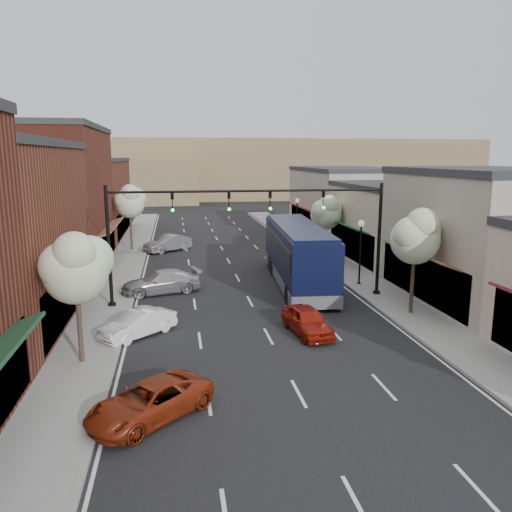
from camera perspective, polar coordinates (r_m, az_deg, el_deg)
name	(u,v)px	position (r m, az deg, el deg)	size (l,w,h in m)	color
ground	(277,352)	(22.59, 2.38, -10.92)	(160.00, 160.00, 0.00)	black
sidewalk_left	(123,268)	(40.10, -14.96, -1.28)	(2.80, 73.00, 0.15)	gray
sidewalk_right	(331,260)	(41.85, 8.57, -0.50)	(2.80, 73.00, 0.15)	gray
curb_left	(141,267)	(39.98, -12.96, -1.22)	(0.25, 73.00, 0.17)	gray
curb_right	(315,261)	(41.44, 6.73, -0.57)	(0.25, 73.00, 0.17)	gray
bldg_left_midfar	(43,198)	(41.80, -23.16, 6.09)	(10.14, 14.10, 10.90)	maroon
bldg_left_far	(82,198)	(57.51, -19.31, 6.30)	(10.14, 18.10, 8.40)	brown
bldg_right_midnear	(485,237)	(32.34, 24.68, 2.03)	(9.14, 12.10, 7.90)	#A69B8E
bldg_right_midfar	(396,223)	(42.80, 15.68, 3.66)	(9.14, 12.10, 6.40)	beige
bldg_right_far	(341,202)	(55.68, 9.68, 6.11)	(9.14, 16.10, 7.40)	#A69B8E
hill_far	(194,169)	(110.59, -7.15, 9.89)	(120.00, 30.00, 12.00)	#7A6647
hill_near	(62,181)	(100.74, -21.34, 7.95)	(50.00, 20.00, 8.00)	#7A6647
signal_mast_right	(342,223)	(30.39, 9.84, 3.73)	(8.22, 0.46, 7.00)	black
signal_mast_left	(151,227)	(28.77, -11.88, 3.23)	(8.22, 0.46, 7.00)	black
tree_right_near	(417,235)	(27.79, 17.88, 2.29)	(2.85, 2.65, 5.95)	#47382B
tree_right_far	(327,212)	(42.58, 8.06, 5.06)	(2.85, 2.65, 5.43)	#47382B
tree_left_near	(76,266)	(21.25, -19.86, -1.11)	(2.85, 2.65, 5.69)	#47382B
tree_left_far	(130,201)	(46.75, -14.19, 6.13)	(2.85, 2.65, 6.13)	#47382B
lamp_post_near	(361,242)	(33.70, 11.87, 1.60)	(0.44, 0.44, 4.44)	black
lamp_post_far	(297,213)	(50.26, 4.71, 4.94)	(0.44, 0.44, 4.44)	black
coach_bus	(298,254)	(33.78, 4.78, 0.28)	(3.88, 13.48, 4.06)	black
red_hatchback	(307,321)	(24.71, 5.87, -7.35)	(1.57, 3.91, 1.33)	maroon
parked_car_a	(150,401)	(17.48, -12.05, -15.94)	(2.02, 4.38, 1.22)	maroon
parked_car_b	(138,324)	(24.90, -13.33, -7.52)	(1.35, 3.87, 1.27)	white
parked_car_c	(161,282)	(32.26, -10.81, -2.93)	(2.02, 4.98, 1.44)	#A5A4AA
parked_car_e	(168,243)	(46.31, -10.05, 1.44)	(1.59, 4.55, 1.50)	gray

